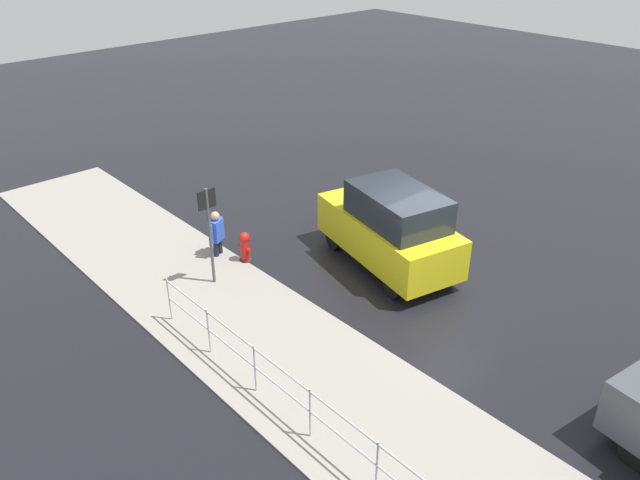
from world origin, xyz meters
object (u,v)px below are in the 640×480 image
Objects in this scene: moving_hatchback at (391,227)px; pedestrian at (216,232)px; fire_hydrant at (245,247)px; sign_post at (209,223)px.

moving_hatchback is 3.42× the size of pedestrian.
moving_hatchback reaches higher than pedestrian.
moving_hatchback is 3.57m from fire_hydrant.
pedestrian is (3.17, 2.84, -0.34)m from moving_hatchback.
moving_hatchback reaches higher than fire_hydrant.
sign_post is at bearing 59.22° from moving_hatchback.
sign_post reaches higher than pedestrian.
sign_post reaches higher than moving_hatchback.
fire_hydrant is at bearing -154.44° from pedestrian.
fire_hydrant is 0.33× the size of sign_post.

